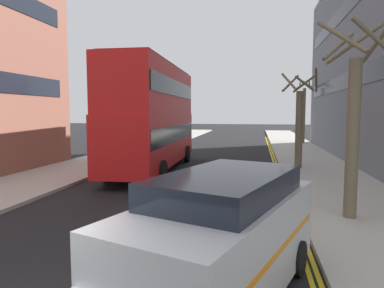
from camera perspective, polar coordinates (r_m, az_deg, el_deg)
sidewalk_right at (r=19.89m, az=20.12°, el=-3.97°), size 4.00×80.00×0.14m
sidewalk_left at (r=21.88m, az=-15.81°, el=-3.03°), size 4.00×80.00×0.14m
kerb_line_outer at (r=17.69m, az=14.42°, el=-5.14°), size 0.10×56.00×0.01m
kerb_line_inner at (r=17.68m, az=13.90°, el=-5.14°), size 0.10×56.00×0.01m
double_decker_bus_away at (r=18.76m, az=-6.34°, el=4.86°), size 3.09×10.89×5.64m
taxi_minivan at (r=5.96m, az=4.66°, el=-15.09°), size 3.37×5.16×2.12m
pedestrian_far at (r=27.49m, az=17.16°, el=0.50°), size 0.34×0.22×1.62m
street_tree_near at (r=19.68m, az=17.18°, el=3.43°), size 1.99×1.96×5.28m
street_tree_mid at (r=10.76m, az=24.90°, el=3.12°), size 2.04×2.07×5.62m
street_tree_far at (r=35.45m, az=17.83°, el=5.14°), size 1.60×1.78×6.45m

